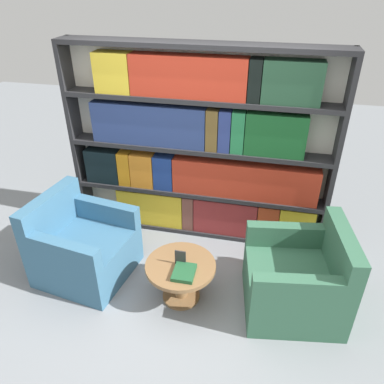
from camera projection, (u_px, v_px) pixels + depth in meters
The scene contains 7 objects.
ground_plane at pixel (172, 301), 3.73m from camera, with size 14.00×14.00×0.00m, color gray.
bookshelf at pixel (201, 151), 4.20m from camera, with size 2.98×0.30×2.24m.
armchair_left at pixel (83, 248), 3.94m from camera, with size 1.00×0.98×0.89m.
armchair_right at pixel (297, 281), 3.53m from camera, with size 1.00×0.98×0.89m.
coffee_table at pixel (181, 274), 3.62m from camera, with size 0.68×0.68×0.43m.
table_sign at pixel (180, 259), 3.52m from camera, with size 0.11×0.06×0.16m.
stray_book at pixel (184, 272), 3.43m from camera, with size 0.20×0.25×0.04m.
Camera 1 is at (0.77, -2.52, 2.85)m, focal length 35.00 mm.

